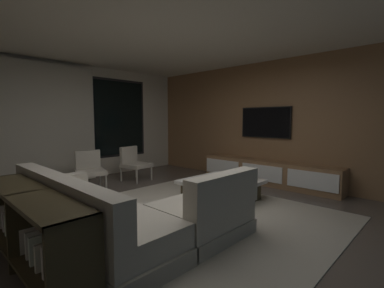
{
  "coord_description": "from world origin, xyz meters",
  "views": [
    {
      "loc": [
        -2.57,
        -2.75,
        1.42
      ],
      "look_at": [
        1.46,
        1.1,
        0.91
      ],
      "focal_mm": 25.31,
      "sensor_mm": 36.0,
      "label": 1
    }
  ],
  "objects_px": {
    "accent_chair_near_window": "(134,162)",
    "console_table_behind_couch": "(30,226)",
    "media_console": "(268,173)",
    "mounted_tv": "(265,122)",
    "accent_chair_by_curtain": "(90,168)",
    "book_stack_on_coffee_table": "(223,179)",
    "sectional_couch": "(122,216)",
    "coffee_table": "(221,190)"
  },
  "relations": [
    {
      "from": "sectional_couch",
      "to": "accent_chair_near_window",
      "type": "relative_size",
      "value": 3.21
    },
    {
      "from": "sectional_couch",
      "to": "media_console",
      "type": "distance_m",
      "value": 3.69
    },
    {
      "from": "mounted_tv",
      "to": "console_table_behind_couch",
      "type": "xyz_separation_m",
      "value": [
        -4.78,
        -0.17,
        -0.94
      ]
    },
    {
      "from": "accent_chair_by_curtain",
      "to": "accent_chair_near_window",
      "type": "bearing_deg",
      "value": 2.74
    },
    {
      "from": "accent_chair_near_window",
      "to": "mounted_tv",
      "type": "height_order",
      "value": "mounted_tv"
    },
    {
      "from": "accent_chair_near_window",
      "to": "media_console",
      "type": "relative_size",
      "value": 0.25
    },
    {
      "from": "sectional_couch",
      "to": "book_stack_on_coffee_table",
      "type": "relative_size",
      "value": 9.08
    },
    {
      "from": "coffee_table",
      "to": "accent_chair_near_window",
      "type": "xyz_separation_m",
      "value": [
        -0.14,
        2.45,
        0.25
      ]
    },
    {
      "from": "accent_chair_near_window",
      "to": "media_console",
      "type": "distance_m",
      "value": 3.06
    },
    {
      "from": "sectional_couch",
      "to": "accent_chair_near_window",
      "type": "xyz_separation_m",
      "value": [
        1.92,
        2.59,
        0.14
      ]
    },
    {
      "from": "mounted_tv",
      "to": "accent_chair_near_window",
      "type": "bearing_deg",
      "value": 130.35
    },
    {
      "from": "accent_chair_near_window",
      "to": "mounted_tv",
      "type": "bearing_deg",
      "value": -49.65
    },
    {
      "from": "sectional_couch",
      "to": "mounted_tv",
      "type": "distance_m",
      "value": 4.02
    },
    {
      "from": "accent_chair_near_window",
      "to": "console_table_behind_couch",
      "type": "distance_m",
      "value": 3.75
    },
    {
      "from": "accent_chair_by_curtain",
      "to": "media_console",
      "type": "bearing_deg",
      "value": -40.5
    },
    {
      "from": "accent_chair_by_curtain",
      "to": "mounted_tv",
      "type": "height_order",
      "value": "mounted_tv"
    },
    {
      "from": "mounted_tv",
      "to": "console_table_behind_couch",
      "type": "relative_size",
      "value": 0.56
    },
    {
      "from": "book_stack_on_coffee_table",
      "to": "accent_chair_near_window",
      "type": "distance_m",
      "value": 2.51
    },
    {
      "from": "sectional_couch",
      "to": "media_console",
      "type": "xyz_separation_m",
      "value": [
        3.69,
        0.1,
        -0.04
      ]
    },
    {
      "from": "sectional_couch",
      "to": "coffee_table",
      "type": "xyz_separation_m",
      "value": [
        2.06,
        0.14,
        -0.1
      ]
    },
    {
      "from": "book_stack_on_coffee_table",
      "to": "mounted_tv",
      "type": "relative_size",
      "value": 0.23
    },
    {
      "from": "media_console",
      "to": "coffee_table",
      "type": "bearing_deg",
      "value": 178.63
    },
    {
      "from": "book_stack_on_coffee_table",
      "to": "media_console",
      "type": "xyz_separation_m",
      "value": [
        1.65,
        0.02,
        -0.14
      ]
    },
    {
      "from": "accent_chair_near_window",
      "to": "mounted_tv",
      "type": "xyz_separation_m",
      "value": [
        1.95,
        -2.29,
        0.92
      ]
    },
    {
      "from": "coffee_table",
      "to": "media_console",
      "type": "height_order",
      "value": "media_console"
    },
    {
      "from": "sectional_couch",
      "to": "accent_chair_by_curtain",
      "type": "relative_size",
      "value": 3.21
    },
    {
      "from": "mounted_tv",
      "to": "sectional_couch",
      "type": "bearing_deg",
      "value": -175.64
    },
    {
      "from": "book_stack_on_coffee_table",
      "to": "accent_chair_near_window",
      "type": "height_order",
      "value": "accent_chair_near_window"
    },
    {
      "from": "coffee_table",
      "to": "accent_chair_by_curtain",
      "type": "bearing_deg",
      "value": 117.14
    },
    {
      "from": "sectional_couch",
      "to": "mounted_tv",
      "type": "bearing_deg",
      "value": 4.36
    },
    {
      "from": "coffee_table",
      "to": "accent_chair_by_curtain",
      "type": "xyz_separation_m",
      "value": [
        -1.23,
        2.4,
        0.25
      ]
    },
    {
      "from": "book_stack_on_coffee_table",
      "to": "console_table_behind_couch",
      "type": "xyz_separation_m",
      "value": [
        -2.95,
        0.05,
        0.02
      ]
    },
    {
      "from": "sectional_couch",
      "to": "accent_chair_near_window",
      "type": "distance_m",
      "value": 3.23
    },
    {
      "from": "console_table_behind_couch",
      "to": "mounted_tv",
      "type": "bearing_deg",
      "value": 1.98
    },
    {
      "from": "accent_chair_by_curtain",
      "to": "console_table_behind_couch",
      "type": "bearing_deg",
      "value": -125.92
    },
    {
      "from": "mounted_tv",
      "to": "media_console",
      "type": "bearing_deg",
      "value": -132.43
    },
    {
      "from": "console_table_behind_couch",
      "to": "media_console",
      "type": "bearing_deg",
      "value": -0.4
    },
    {
      "from": "sectional_couch",
      "to": "accent_chair_by_curtain",
      "type": "bearing_deg",
      "value": 71.86
    },
    {
      "from": "book_stack_on_coffee_table",
      "to": "accent_chair_near_window",
      "type": "relative_size",
      "value": 0.35
    },
    {
      "from": "sectional_couch",
      "to": "accent_chair_by_curtain",
      "type": "distance_m",
      "value": 2.67
    },
    {
      "from": "accent_chair_near_window",
      "to": "accent_chair_by_curtain",
      "type": "bearing_deg",
      "value": -177.26
    },
    {
      "from": "media_console",
      "to": "mounted_tv",
      "type": "height_order",
      "value": "mounted_tv"
    }
  ]
}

